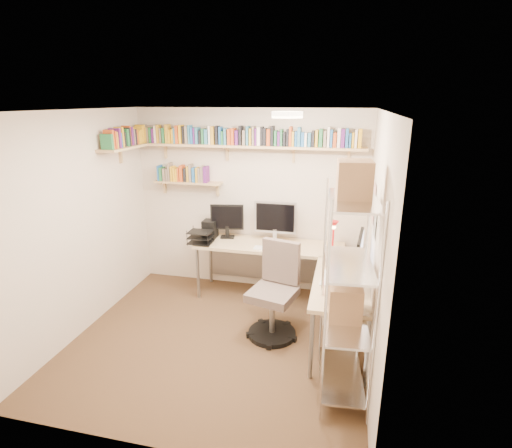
{
  "coord_description": "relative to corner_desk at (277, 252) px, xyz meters",
  "views": [
    {
      "loc": [
        1.29,
        -3.71,
        2.6
      ],
      "look_at": [
        0.31,
        0.55,
        1.23
      ],
      "focal_mm": 28.0,
      "sensor_mm": 36.0,
      "label": 1
    }
  ],
  "objects": [
    {
      "name": "room_shell",
      "position": [
        -0.49,
        -0.93,
        0.8
      ],
      "size": [
        3.24,
        3.04,
        2.52
      ],
      "color": "beige",
      "rests_on": "ground"
    },
    {
      "name": "ground",
      "position": [
        -0.49,
        -0.93,
        -0.75
      ],
      "size": [
        3.2,
        3.2,
        0.0
      ],
      "primitive_type": "plane",
      "color": "#402D1B",
      "rests_on": "ground"
    },
    {
      "name": "office_chair",
      "position": [
        0.1,
        -0.64,
        -0.29
      ],
      "size": [
        0.59,
        0.6,
        1.09
      ],
      "rotation": [
        0.0,
        0.0,
        -0.25
      ],
      "color": "black",
      "rests_on": "ground"
    },
    {
      "name": "corner_desk",
      "position": [
        0.0,
        0.0,
        0.0
      ],
      "size": [
        2.34,
        1.94,
        1.32
      ],
      "color": "#D6B68B",
      "rests_on": "ground"
    },
    {
      "name": "wall_shelves",
      "position": [
        -0.93,
        0.36,
        1.27
      ],
      "size": [
        3.12,
        1.09,
        0.8
      ],
      "color": "tan",
      "rests_on": "ground"
    },
    {
      "name": "wire_rack",
      "position": [
        0.86,
        -1.38,
        0.47
      ],
      "size": [
        0.48,
        0.87,
        2.14
      ],
      "rotation": [
        0.0,
        0.0,
        0.09
      ],
      "color": "silver",
      "rests_on": "ground"
    }
  ]
}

